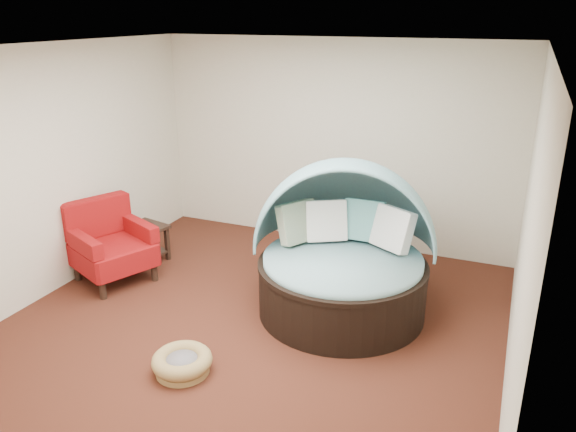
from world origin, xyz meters
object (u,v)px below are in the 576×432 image
at_px(canopy_daybed, 343,243).
at_px(red_armchair, 110,244).
at_px(pet_basket, 182,362).
at_px(side_table, 144,239).

distance_m(canopy_daybed, red_armchair, 2.86).
bearing_deg(canopy_daybed, pet_basket, -135.05).
xyz_separation_m(pet_basket, red_armchair, (-1.84, 1.31, 0.35)).
xyz_separation_m(canopy_daybed, side_table, (-2.75, 0.17, -0.46)).
bearing_deg(side_table, canopy_daybed, -3.53).
bearing_deg(pet_basket, canopy_daybed, 60.51).
relative_size(pet_basket, red_armchair, 0.65).
relative_size(red_armchair, side_table, 1.84).
bearing_deg(pet_basket, red_armchair, 144.61).
bearing_deg(canopy_daybed, red_armchair, 172.75).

